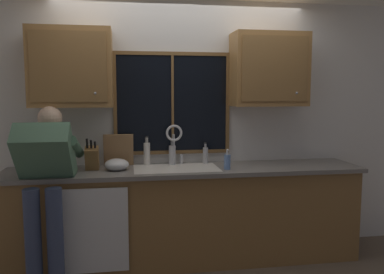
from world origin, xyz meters
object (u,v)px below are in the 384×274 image
at_px(person_standing, 46,176).
at_px(soap_dispenser, 227,162).
at_px(knife_block, 92,158).
at_px(bottle_tall_clear, 205,155).
at_px(cutting_board, 119,150).
at_px(bottle_amber_small, 147,153).
at_px(mixing_bowl, 117,165).
at_px(bottle_green_glass, 172,154).

xyz_separation_m(person_standing, soap_dispenser, (1.59, 0.16, 0.05)).
height_order(person_standing, soap_dispenser, person_standing).
bearing_deg(knife_block, bottle_tall_clear, 8.65).
xyz_separation_m(soap_dispenser, bottle_tall_clear, (-0.14, 0.33, 0.01)).
bearing_deg(cutting_board, person_standing, -138.92).
height_order(person_standing, bottle_amber_small, person_standing).
xyz_separation_m(person_standing, cutting_board, (0.58, 0.51, 0.13)).
bearing_deg(bottle_tall_clear, soap_dispenser, -66.91).
distance_m(person_standing, cutting_board, 0.79).
distance_m(mixing_bowl, bottle_green_glass, 0.57).
height_order(soap_dispenser, bottle_green_glass, bottle_green_glass).
relative_size(knife_block, mixing_bowl, 1.43).
bearing_deg(knife_block, soap_dispenser, -7.62).
height_order(bottle_green_glass, bottle_tall_clear, bottle_green_glass).
xyz_separation_m(knife_block, bottle_amber_small, (0.51, 0.17, 0.01)).
xyz_separation_m(cutting_board, soap_dispenser, (1.01, -0.34, -0.08)).
relative_size(mixing_bowl, soap_dispenser, 1.16).
xyz_separation_m(person_standing, bottle_tall_clear, (1.45, 0.50, 0.06)).
bearing_deg(bottle_amber_small, bottle_tall_clear, -0.61).
height_order(person_standing, mixing_bowl, person_standing).
distance_m(bottle_green_glass, bottle_amber_small, 0.25).
distance_m(knife_block, mixing_bowl, 0.23).
distance_m(cutting_board, bottle_amber_small, 0.28).
relative_size(bottle_green_glass, bottle_amber_small, 0.86).
distance_m(cutting_board, mixing_bowl, 0.24).
relative_size(cutting_board, bottle_tall_clear, 1.48).
bearing_deg(bottle_green_glass, mixing_bowl, -160.36).
relative_size(bottle_green_glass, bottle_tall_clear, 1.16).
bearing_deg(person_standing, bottle_green_glass, 23.75).
bearing_deg(cutting_board, mixing_bowl, -93.56).
relative_size(mixing_bowl, bottle_green_glass, 0.90).
bearing_deg(soap_dispenser, mixing_bowl, 172.62).
bearing_deg(mixing_bowl, bottle_green_glass, 19.64).
distance_m(soap_dispenser, bottle_amber_small, 0.81).
bearing_deg(person_standing, mixing_bowl, 27.41).
height_order(cutting_board, soap_dispenser, cutting_board).
height_order(cutting_board, bottle_green_glass, cutting_board).
distance_m(cutting_board, soap_dispenser, 1.07).
bearing_deg(bottle_tall_clear, person_standing, -161.02).
height_order(soap_dispenser, bottle_tall_clear, bottle_tall_clear).
relative_size(person_standing, cutting_board, 4.76).
height_order(mixing_bowl, soap_dispenser, soap_dispenser).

